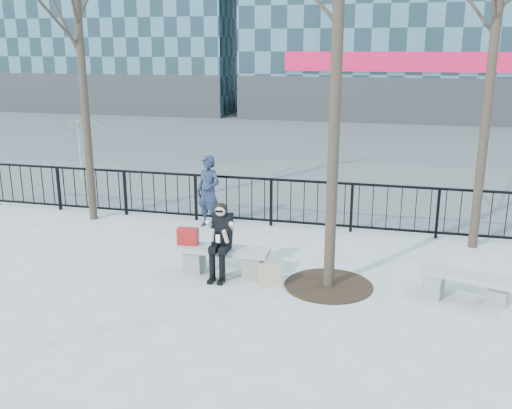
% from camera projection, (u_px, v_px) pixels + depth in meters
% --- Properties ---
extents(ground, '(120.00, 120.00, 0.00)m').
position_uv_depth(ground, '(224.00, 273.00, 10.24)').
color(ground, gray).
rests_on(ground, ground).
extents(street_surface, '(60.00, 23.00, 0.01)m').
position_uv_depth(street_surface, '(328.00, 143.00, 24.27)').
color(street_surface, '#474747').
rests_on(street_surface, ground).
extents(railing, '(14.00, 0.06, 1.10)m').
position_uv_depth(railing, '(263.00, 202.00, 12.90)').
color(railing, black).
rests_on(railing, ground).
extents(tree_left, '(2.80, 2.80, 6.50)m').
position_uv_depth(tree_left, '(77.00, 2.00, 12.23)').
color(tree_left, black).
rests_on(tree_left, ground).
extents(tree_grate, '(1.50, 1.50, 0.02)m').
position_uv_depth(tree_grate, '(328.00, 285.00, 9.70)').
color(tree_grate, black).
rests_on(tree_grate, ground).
extents(bench_main, '(1.65, 0.46, 0.49)m').
position_uv_depth(bench_main, '(223.00, 258.00, 10.16)').
color(bench_main, slate).
rests_on(bench_main, ground).
extents(bench_second, '(1.48, 0.41, 0.44)m').
position_uv_depth(bench_second, '(466.00, 284.00, 9.11)').
color(bench_second, slate).
rests_on(bench_second, ground).
extents(seated_woman, '(0.50, 0.64, 1.34)m').
position_uv_depth(seated_woman, '(220.00, 241.00, 9.92)').
color(seated_woman, black).
rests_on(seated_woman, ground).
extents(handbag, '(0.38, 0.19, 0.30)m').
position_uv_depth(handbag, '(188.00, 236.00, 10.25)').
color(handbag, maroon).
rests_on(handbag, bench_main).
extents(shopping_bag, '(0.43, 0.28, 0.38)m').
position_uv_depth(shopping_bag, '(271.00, 275.00, 9.68)').
color(shopping_bag, tan).
rests_on(shopping_bag, ground).
extents(standing_man, '(0.69, 0.56, 1.63)m').
position_uv_depth(standing_man, '(209.00, 192.00, 12.70)').
color(standing_man, black).
rests_on(standing_man, ground).
extents(vendor_umbrella, '(2.59, 2.62, 1.95)m').
position_uv_depth(vendor_umbrella, '(78.00, 150.00, 16.91)').
color(vendor_umbrella, yellow).
rests_on(vendor_umbrella, ground).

